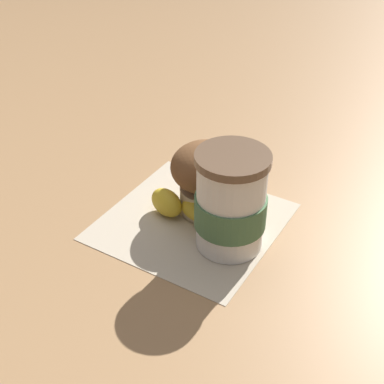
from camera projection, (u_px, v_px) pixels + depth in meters
ground_plane at (192, 222)px, 0.70m from camera, size 3.00×3.00×0.00m
paper_napkin at (192, 221)px, 0.70m from camera, size 0.24×0.24×0.00m
coffee_cup at (231, 203)px, 0.63m from camera, size 0.09×0.09×0.13m
muffin at (206, 175)px, 0.69m from camera, size 0.09×0.09×0.10m
banana at (204, 206)px, 0.70m from camera, size 0.15×0.07×0.04m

